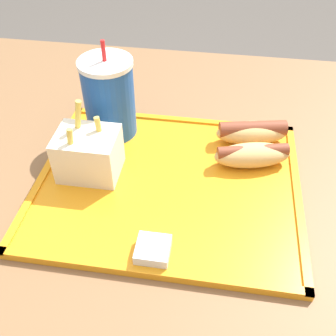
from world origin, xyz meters
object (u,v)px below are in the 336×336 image
Objects in this scene: sauce_cup_mayo at (153,250)px; hot_dog_near at (252,154)px; fries_carton at (88,153)px; soda_cup at (109,98)px; hot_dog_far at (252,132)px.

hot_dog_near is at bearing 57.35° from sauce_cup_mayo.
fries_carton reaches higher than hot_dog_near.
hot_dog_far is (0.26, 0.01, -0.05)m from soda_cup.
soda_cup reaches higher than fries_carton.
soda_cup is 0.27m from hot_dog_near.
soda_cup is 0.12m from fries_carton.
hot_dog_near is (0.26, -0.06, -0.05)m from soda_cup.
soda_cup is 0.26m from hot_dog_far.
hot_dog_near is at bearing -12.19° from soda_cup.
fries_carton is (-0.26, -0.06, 0.02)m from hot_dog_near.
hot_dog_near is 0.27m from fries_carton.
sauce_cup_mayo is (-0.13, -0.27, -0.01)m from hot_dog_far.
sauce_cup_mayo is at bearing -116.25° from hot_dog_far.
sauce_cup_mayo is at bearing -64.58° from soda_cup.
hot_dog_far is at bearing 1.42° from soda_cup.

